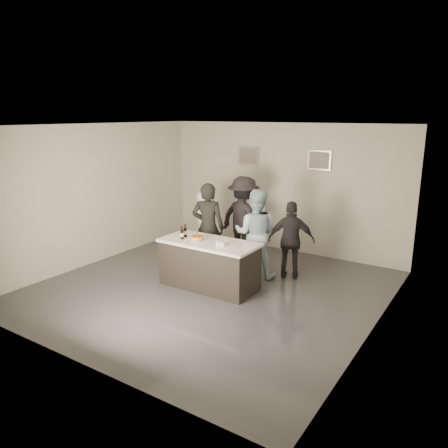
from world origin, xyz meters
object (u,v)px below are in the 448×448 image
Objects in this scene: person_guest_right at (291,240)px; person_guest_back at (243,219)px; cake at (197,238)px; person_main_black at (208,228)px; person_main_blue at (256,234)px; bar_counter at (209,264)px; beer_bottle_b at (182,232)px; person_guest_left at (205,224)px; beer_bottle_a at (185,230)px.

person_guest_back is at bearing -40.15° from person_guest_right.
person_main_black is at bearing 110.68° from cake.
person_main_black is 1.01m from person_main_blue.
bar_counter is at bearing 16.66° from cake.
beer_bottle_b is at bearing 20.42° from person_guest_right.
cake is 0.13× the size of person_main_black.
bar_counter is 1.78m from person_guest_left.
beer_bottle_a is 0.14× the size of person_guest_back.
person_main_blue is 1.06m from person_guest_back.
person_guest_back is at bearing -111.83° from person_guest_left.
person_main_black reaches higher than person_guest_left.
cake is at bearing 102.15° from person_guest_back.
person_guest_back reaches higher than person_main_blue.
person_guest_left reaches higher than person_guest_right.
person_guest_left is (-0.51, 1.39, -0.25)m from beer_bottle_a.
person_main_black is at bearing 126.25° from bar_counter.
person_guest_left reaches higher than bar_counter.
person_main_blue reaches higher than person_guest_right.
bar_counter is 7.15× the size of beer_bottle_b.
person_main_black is at bearing 172.75° from person_guest_left.
person_main_blue is (0.68, 1.04, -0.05)m from cake.
beer_bottle_a reaches higher than cake.
cake is 0.84m from person_main_black.
bar_counter is 1.01m from person_main_black.
person_main_blue is (0.45, 0.97, 0.44)m from bar_counter.
person_main_blue reaches higher than cake.
beer_bottle_a is 0.17× the size of person_guest_left.
person_guest_right is (1.08, 1.28, 0.33)m from bar_counter.
person_guest_left is at bearing -24.34° from person_guest_right.
cake is 0.35m from beer_bottle_a.
beer_bottle_b is 1.65m from person_guest_left.
person_main_blue is at bearing 44.12° from beer_bottle_a.
person_guest_left is at bearing -31.83° from person_main_blue.
person_guest_left is at bearing 120.04° from cake.
person_guest_left reaches higher than beer_bottle_a.
person_guest_right is (0.63, 0.30, -0.11)m from person_main_blue.
beer_bottle_a is 0.16m from beer_bottle_b.
bar_counter is 0.80m from beer_bottle_a.
bar_counter is at bearing 109.66° from person_guest_back.
beer_bottle_b is 1.91m from person_guest_back.
person_main_blue is 0.71m from person_guest_right.
bar_counter is at bearing 106.85° from person_main_black.
beer_bottle_b is 0.17× the size of person_guest_left.
person_guest_right reaches higher than beer_bottle_a.
person_main_blue reaches higher than beer_bottle_b.
cake is 0.13× the size of person_guest_back.
person_main_blue is (0.96, 1.13, -0.14)m from beer_bottle_b.
person_main_black is 1.71m from person_guest_right.
person_guest_right is at bearing 37.91° from beer_bottle_a.
person_main_black is (-0.30, 0.78, -0.01)m from cake.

